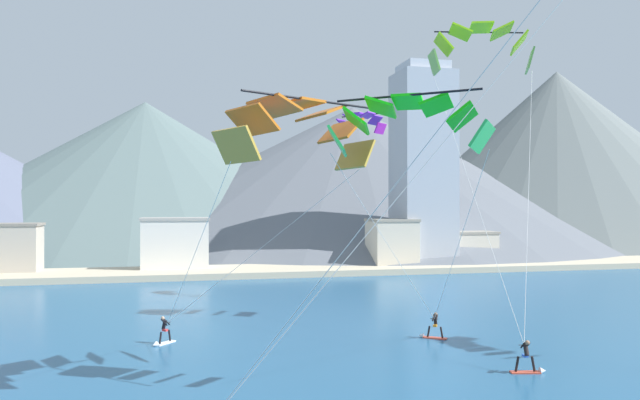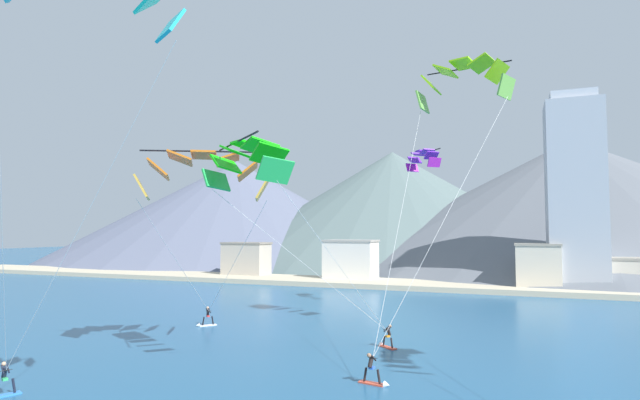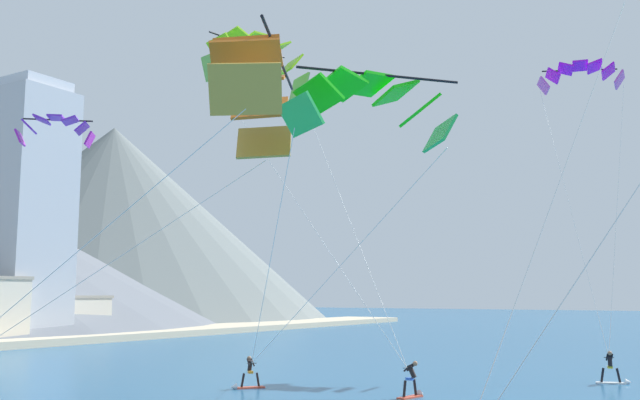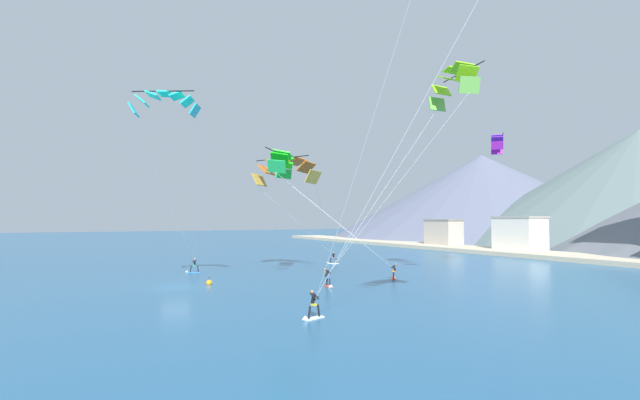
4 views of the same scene
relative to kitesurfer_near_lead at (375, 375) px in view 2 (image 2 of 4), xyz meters
name	(u,v)px [view 2 (image 2 of 4)]	position (x,y,z in m)	size (l,w,h in m)	color
kitesurfer_near_lead	(375,375)	(0.00, 0.00, 0.00)	(1.79, 0.79, 1.74)	#E54C33
kitesurfer_far_left	(205,320)	(-17.55, 10.46, -0.07)	(1.43, 1.59, 1.66)	white
kitesurfer_far_right	(386,341)	(-1.50, 8.44, -0.08)	(1.66, 1.32, 1.64)	#E54C33
parafoil_kite_near_lead	(463,79)	(3.63, 11.79, 18.68)	(7.45, 13.45, 19.25)	#69B144
parafoil_kite_far_left	(204,170)	(-11.27, 0.79, 11.30)	(10.03, 12.86, 11.73)	gold
parafoil_kite_far_right	(247,160)	(-6.86, -1.53, 11.42)	(8.94, 12.42, 11.74)	green
parafoil_kite_distant_high_outer	(423,157)	(-1.41, 24.12, 14.81)	(4.06, 4.50, 1.93)	purple
shoreline_strip	(414,285)	(-6.55, 45.60, -0.18)	(180.00, 10.00, 0.70)	beige
shore_building_harbour_front	(538,267)	(9.74, 47.05, 2.65)	(5.71, 5.35, 6.33)	beige
shore_building_promenade_mid	(246,260)	(-35.34, 48.51, 2.51)	(7.60, 4.61, 6.06)	#B7AD9E
shore_building_quay_east	(351,261)	(-16.85, 48.58, 2.78)	(7.94, 5.55, 6.59)	silver
shore_building_quay_west	(629,275)	(20.63, 49.38, 1.76)	(8.44, 4.74, 4.55)	beige
highrise_tower	(575,193)	(14.61, 48.72, 12.51)	(7.00, 7.00, 26.50)	#A8ADB7
mountain_peak_west_ridge	(393,206)	(-22.78, 103.35, 13.88)	(96.51, 96.51, 28.82)	slate
mountain_peak_east_shoulder	(236,210)	(-65.68, 95.75, 13.24)	(100.06, 100.06, 27.55)	slate
mountain_peak_far_spur	(573,203)	(19.34, 98.14, 13.67)	(112.55, 112.55, 28.40)	slate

